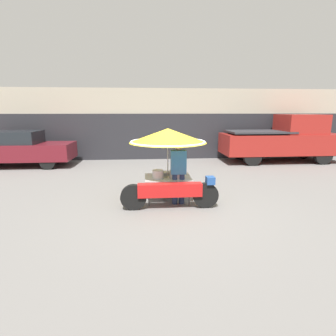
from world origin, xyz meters
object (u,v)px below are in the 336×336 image
(parked_car, at_px, (19,149))
(pickup_truck, at_px, (284,140))
(vendor_person, at_px, (178,170))
(vendor_motorcycle_cart, at_px, (168,146))

(parked_car, relative_size, pickup_truck, 0.80)
(vendor_person, bearing_deg, parked_car, 140.10)
(parked_car, distance_m, pickup_truck, 11.84)
(parked_car, bearing_deg, pickup_truck, 0.44)
(vendor_motorcycle_cart, xyz_separation_m, parked_car, (-5.99, 5.00, -0.71))
(vendor_motorcycle_cart, bearing_deg, pickup_truck, 40.99)
(vendor_person, distance_m, pickup_truck, 7.72)
(parked_car, bearing_deg, vendor_person, -39.90)
(pickup_truck, bearing_deg, vendor_person, -136.68)
(parked_car, height_order, pickup_truck, pickup_truck)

